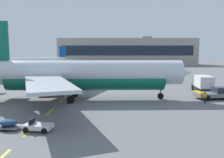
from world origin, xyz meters
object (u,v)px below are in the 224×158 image
Objects in this scene: pushback_tug at (216,93)px; airliner_mid_left at (41,62)px; airliner_foreground at (82,75)px; baggage_train at (9,124)px; catering_truck at (203,84)px; ground_crew_worker at (205,96)px.

airliner_mid_left is at bearing 125.36° from pushback_tug.
baggage_train is at bearing -109.62° from airliner_foreground.
pushback_tug is 0.87× the size of catering_truck.
airliner_foreground is 1.34× the size of airliner_mid_left.
airliner_foreground is 4.82× the size of catering_truck.
catering_truck is 10.37m from ground_crew_worker.
pushback_tug is at bearing 29.77° from baggage_train.
catering_truck is (21.75, 7.04, -2.30)m from airliner_foreground.
airliner_foreground reaches higher than pushback_tug.
ground_crew_worker is at bearing -8.48° from airliner_foreground.
pushback_tug is 4.44m from ground_crew_worker.
airliner_mid_left reaches higher than baggage_train.
airliner_foreground is 21.63m from pushback_tug.
catering_truck is at bearing 38.93° from baggage_train.
airliner_foreground is 16.06m from baggage_train.
catering_truck reaches higher than ground_crew_worker.
airliner_mid_left reaches higher than catering_truck.
catering_truck is 34.75m from baggage_train.
pushback_tug is at bearing -54.64° from airliner_mid_left.
airliner_foreground is at bearing -68.54° from airliner_mid_left.
pushback_tug is (21.41, 0.48, -3.05)m from airliner_foreground.
airliner_foreground reaches higher than baggage_train.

